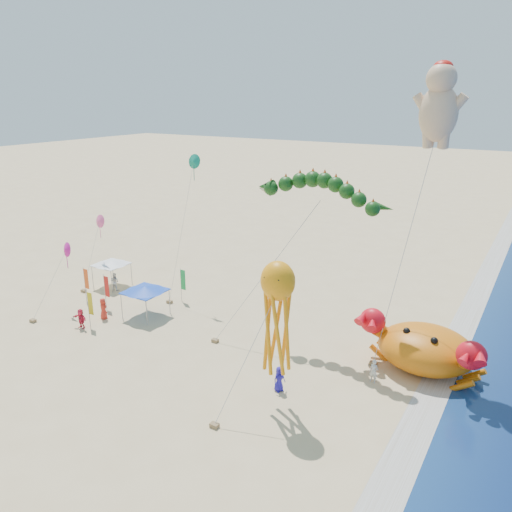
{
  "coord_description": "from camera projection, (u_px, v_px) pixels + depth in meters",
  "views": [
    {
      "loc": [
        16.54,
        -28.81,
        18.18
      ],
      "look_at": [
        -2.0,
        2.0,
        6.5
      ],
      "focal_mm": 35.0,
      "sensor_mm": 36.0,
      "label": 1
    }
  ],
  "objects": [
    {
      "name": "cherub_kite",
      "position": [
        439.0,
        103.0,
        31.97
      ],
      "size": [
        3.27,
        5.12,
        20.23
      ],
      "color": "#DEB187",
      "rests_on": "ground"
    },
    {
      "name": "small_kites",
      "position": [
        118.0,
        220.0,
        45.11
      ],
      "size": [
        11.35,
        11.85,
        13.24
      ],
      "color": "#FE5498",
      "rests_on": "ground"
    },
    {
      "name": "canopy_white",
      "position": [
        111.0,
        262.0,
        48.99
      ],
      "size": [
        3.16,
        3.16,
        2.71
      ],
      "color": "gray",
      "rests_on": "ground"
    },
    {
      "name": "foam_strip",
      "position": [
        430.0,
        398.0,
        31.32
      ],
      "size": [
        320.0,
        320.0,
        0.0
      ],
      "primitive_type": "plane",
      "color": "silver",
      "rests_on": "ground"
    },
    {
      "name": "ground",
      "position": [
        265.0,
        350.0,
        37.2
      ],
      "size": [
        320.0,
        320.0,
        0.0
      ],
      "primitive_type": "plane",
      "color": "#D1B784",
      "rests_on": "ground"
    },
    {
      "name": "octopus_kite",
      "position": [
        277.0,
        309.0,
        28.73
      ],
      "size": [
        3.22,
        4.88,
        9.29
      ],
      "color": "orange",
      "rests_on": "ground"
    },
    {
      "name": "dragon_kite",
      "position": [
        319.0,
        194.0,
        35.41
      ],
      "size": [
        11.46,
        5.68,
        12.56
      ],
      "color": "#123C10",
      "rests_on": "ground"
    },
    {
      "name": "feather_flags",
      "position": [
        117.0,
        288.0,
        43.78
      ],
      "size": [
        8.31,
        8.16,
        3.2
      ],
      "color": "gray",
      "rests_on": "ground"
    },
    {
      "name": "canopy_blue",
      "position": [
        145.0,
        289.0,
        42.29
      ],
      "size": [
        3.4,
        3.4,
        2.71
      ],
      "color": "gray",
      "rests_on": "ground"
    },
    {
      "name": "crab_inflatable",
      "position": [
        425.0,
        348.0,
        34.02
      ],
      "size": [
        8.84,
        6.78,
        3.88
      ],
      "color": "orange",
      "rests_on": "ground"
    },
    {
      "name": "beachgoers",
      "position": [
        143.0,
        318.0,
        40.53
      ],
      "size": [
        27.62,
        8.04,
        1.82
      ],
      "color": "silver",
      "rests_on": "ground"
    }
  ]
}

